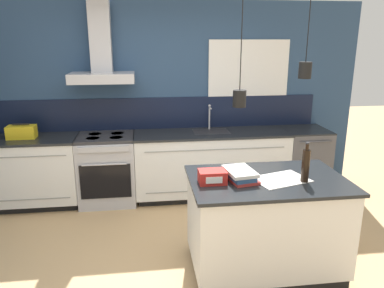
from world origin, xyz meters
The scene contains 12 objects.
ground_plane centered at (0.00, 0.00, 0.00)m, with size 16.00×16.00×0.00m, color tan.
wall_back centered at (-0.04, 2.00, 1.35)m, with size 5.60×2.21×2.60m.
counter_run_left centered at (-1.71, 1.69, 0.46)m, with size 1.31×0.64×0.91m.
counter_run_sink centered at (0.69, 1.69, 0.46)m, with size 2.07×0.64×1.25m.
oven_range centered at (-0.70, 1.69, 0.46)m, with size 0.72×0.66×0.91m.
dishwasher centered at (2.01, 1.69, 0.46)m, with size 0.59×0.65×0.91m.
kitchen_island centered at (0.88, -0.05, 0.46)m, with size 1.40×0.91×0.91m.
bottle_on_island centered at (1.17, -0.18, 1.06)m, with size 0.07×0.07×0.36m.
book_stack centered at (0.62, -0.06, 0.96)m, with size 0.29×0.38×0.10m.
red_supply_box centered at (0.37, -0.09, 0.97)m, with size 0.24×0.17×0.11m.
paper_pile centered at (0.98, -0.10, 0.91)m, with size 0.55×0.45×0.01m.
yellow_toolbox centered at (-1.72, 1.69, 0.99)m, with size 0.34×0.18×0.19m.
Camera 1 is at (-0.20, -3.07, 2.12)m, focal length 35.00 mm.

